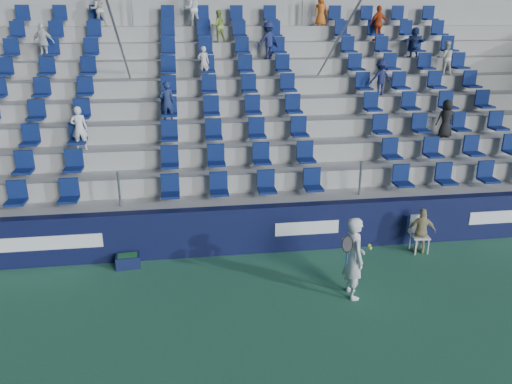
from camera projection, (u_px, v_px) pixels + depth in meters
ground at (266, 325)px, 9.52m from camera, size 70.00×70.00×0.00m
sponsor_wall at (246, 230)px, 12.26m from camera, size 24.00×0.32×1.20m
grandstand at (227, 125)px, 16.49m from camera, size 24.00×8.17×6.63m
tennis_player at (354, 258)px, 10.23m from camera, size 0.69×0.66×1.77m
line_judge_chair at (419, 231)px, 12.37m from camera, size 0.44×0.45×0.93m
line_judge at (422, 231)px, 12.21m from camera, size 0.74×0.45×1.17m
ball_bin at (128, 260)px, 11.66m from camera, size 0.57×0.40×0.31m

